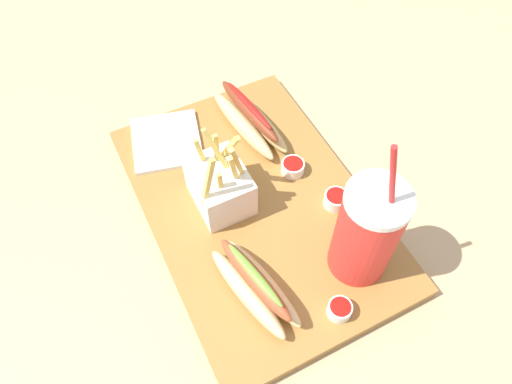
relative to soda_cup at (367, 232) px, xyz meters
name	(u,v)px	position (x,y,z in m)	size (l,w,h in m)	color
ground_plane	(256,213)	(-0.15, -0.08, -0.11)	(2.40, 2.40, 0.02)	tan
food_tray	(256,206)	(-0.15, -0.08, -0.09)	(0.49, 0.32, 0.02)	olive
soda_cup	(367,232)	(0.00, 0.00, 0.00)	(0.08, 0.08, 0.26)	red
fries_basket	(220,186)	(-0.18, -0.13, -0.05)	(0.10, 0.08, 0.15)	white
hot_dog_1	(255,285)	(-0.02, -0.15, -0.06)	(0.17, 0.08, 0.06)	#E5C689
hot_dog_2	(249,119)	(-0.30, -0.02, -0.06)	(0.19, 0.08, 0.06)	#DBB775
ketchup_cup_1	(340,309)	(0.05, -0.06, -0.07)	(0.03, 0.03, 0.02)	white
ketchup_cup_2	(336,199)	(-0.10, 0.03, -0.07)	(0.04, 0.04, 0.02)	white
ketchup_cup_3	(293,167)	(-0.18, 0.00, -0.07)	(0.04, 0.04, 0.02)	white
napkin_stack	(166,141)	(-0.33, -0.16, -0.08)	(0.12, 0.11, 0.01)	white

